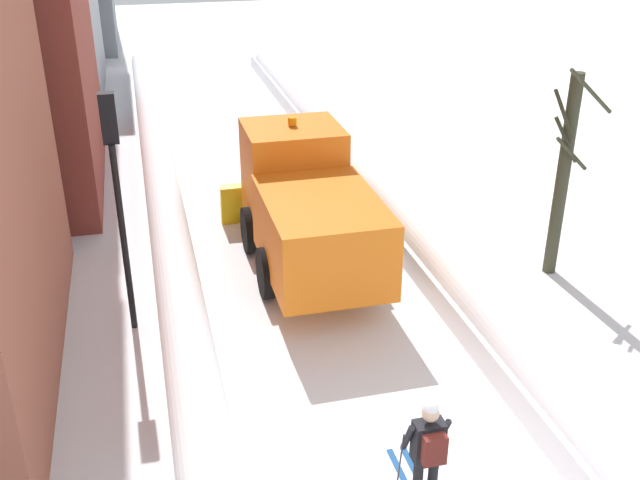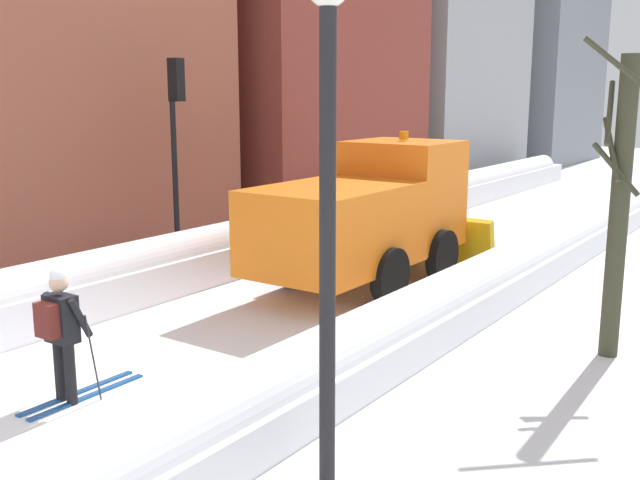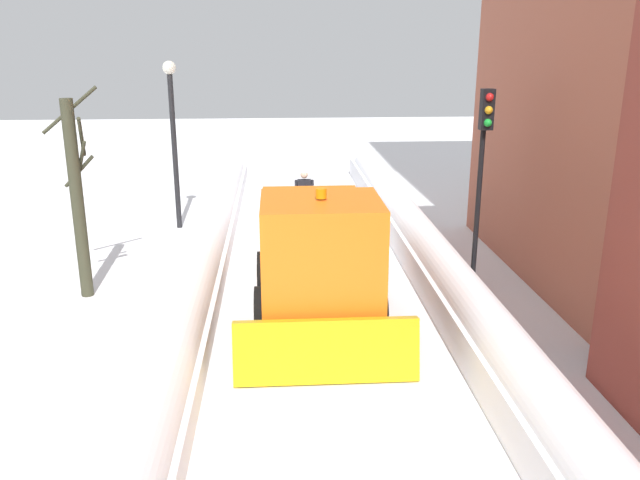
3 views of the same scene
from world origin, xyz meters
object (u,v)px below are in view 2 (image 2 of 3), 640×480
(skier, at_px, (61,328))
(bare_tree_near, at_px, (619,203))
(plow_truck, at_px, (370,214))
(traffic_light_pole, at_px, (177,125))
(street_lamp, at_px, (328,171))

(skier, distance_m, bare_tree_near, 8.00)
(skier, relative_size, bare_tree_near, 0.38)
(bare_tree_near, bearing_deg, plow_truck, 163.18)
(plow_truck, distance_m, traffic_light_pole, 4.56)
(traffic_light_pole, bearing_deg, bare_tree_near, -0.01)
(traffic_light_pole, distance_m, bare_tree_near, 9.16)
(bare_tree_near, bearing_deg, street_lamp, -103.23)
(traffic_light_pole, bearing_deg, street_lamp, -35.88)
(skier, bearing_deg, plow_truck, 89.50)
(plow_truck, xyz_separation_m, bare_tree_near, (5.23, -1.58, 0.87))
(plow_truck, xyz_separation_m, skier, (-0.07, -7.43, -0.48))
(skier, xyz_separation_m, street_lamp, (3.97, 0.21, 2.24))
(plow_truck, height_order, skier, plow_truck)
(plow_truck, distance_m, skier, 7.44)
(bare_tree_near, bearing_deg, traffic_light_pole, 179.99)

